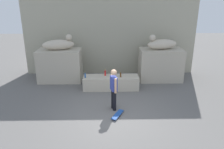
% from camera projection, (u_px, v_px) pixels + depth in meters
% --- Properties ---
extents(ground_plane, '(40.00, 40.00, 0.00)m').
position_uv_depth(ground_plane, '(112.00, 116.00, 8.34)').
color(ground_plane, '#605E5B').
extents(facade_wall, '(9.61, 0.60, 5.37)m').
position_uv_depth(facade_wall, '(110.00, 26.00, 12.44)').
color(facade_wall, '#AAA58E').
rests_on(facade_wall, ground_plane).
extents(pedestal_left, '(2.22, 1.24, 1.68)m').
position_uv_depth(pedestal_left, '(60.00, 65.00, 11.65)').
color(pedestal_left, '#B7AD99').
rests_on(pedestal_left, ground_plane).
extents(pedestal_right, '(2.22, 1.24, 1.68)m').
position_uv_depth(pedestal_right, '(160.00, 65.00, 11.76)').
color(pedestal_right, '#B7AD99').
rests_on(pedestal_right, ground_plane).
extents(statue_reclining_left, '(1.68, 0.90, 0.78)m').
position_uv_depth(statue_reclining_left, '(59.00, 44.00, 11.28)').
color(statue_reclining_left, beige).
rests_on(statue_reclining_left, pedestal_left).
extents(statue_reclining_right, '(1.68, 0.88, 0.78)m').
position_uv_depth(statue_reclining_right, '(161.00, 44.00, 11.38)').
color(statue_reclining_right, beige).
rests_on(statue_reclining_right, pedestal_right).
extents(ledge_block, '(2.67, 0.81, 0.63)m').
position_uv_depth(ledge_block, '(111.00, 83.00, 10.75)').
color(ledge_block, '#B7AD99').
rests_on(ledge_block, ground_plane).
extents(skater, '(0.29, 0.52, 1.67)m').
position_uv_depth(skater, '(114.00, 88.00, 8.57)').
color(skater, black).
rests_on(skater, ground_plane).
extents(skateboard, '(0.53, 0.81, 0.08)m').
position_uv_depth(skateboard, '(118.00, 115.00, 8.32)').
color(skateboard, navy).
rests_on(skateboard, ground_plane).
extents(bottle_red, '(0.08, 0.08, 0.30)m').
position_uv_depth(bottle_red, '(105.00, 73.00, 10.72)').
color(bottle_red, red).
rests_on(bottle_red, ledge_block).
extents(bottle_brown, '(0.07, 0.07, 0.27)m').
position_uv_depth(bottle_brown, '(121.00, 75.00, 10.52)').
color(bottle_brown, '#593314').
rests_on(bottle_brown, ledge_block).
extents(bottle_blue, '(0.06, 0.06, 0.27)m').
position_uv_depth(bottle_blue, '(85.00, 75.00, 10.45)').
color(bottle_blue, '#194C99').
rests_on(bottle_blue, ledge_block).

